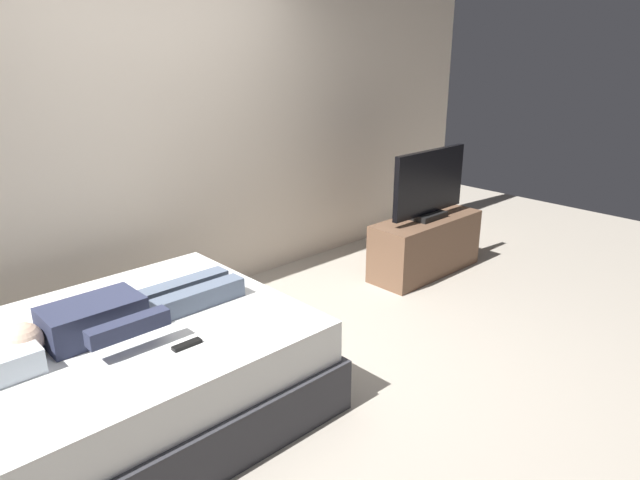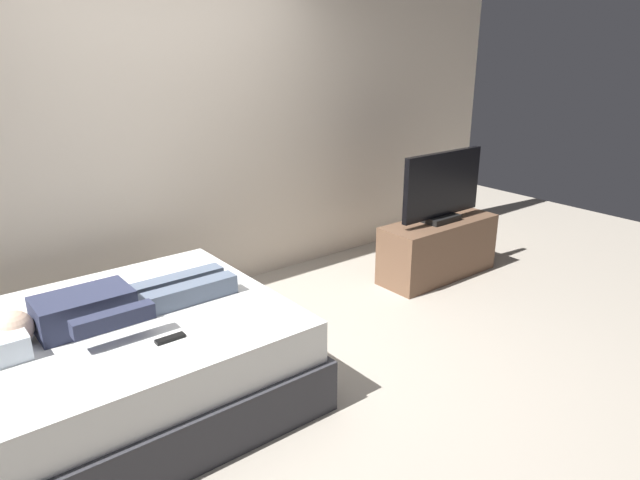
# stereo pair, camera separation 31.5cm
# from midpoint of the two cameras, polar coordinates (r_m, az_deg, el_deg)

# --- Properties ---
(ground_plane) EXTENTS (10.00, 10.00, 0.00)m
(ground_plane) POSITION_cam_midpoint_polar(r_m,az_deg,el_deg) (3.63, -5.78, -13.55)
(ground_plane) COLOR #ADA393
(back_wall) EXTENTS (6.40, 0.10, 2.80)m
(back_wall) POSITION_cam_midpoint_polar(r_m,az_deg,el_deg) (4.58, -14.19, 11.66)
(back_wall) COLOR beige
(back_wall) RESTS_ON ground
(bed) EXTENTS (1.92, 1.53, 0.54)m
(bed) POSITION_cam_midpoint_polar(r_m,az_deg,el_deg) (3.36, -21.55, -12.54)
(bed) COLOR #333338
(bed) RESTS_ON ground
(person) EXTENTS (1.26, 0.46, 0.18)m
(person) POSITION_cam_midpoint_polar(r_m,az_deg,el_deg) (3.22, -21.96, -6.82)
(person) COLOR #2D334C
(person) RESTS_ON bed
(remote) EXTENTS (0.15, 0.04, 0.02)m
(remote) POSITION_cam_midpoint_polar(r_m,az_deg,el_deg) (2.97, -16.05, -9.97)
(remote) COLOR black
(remote) RESTS_ON bed
(tv_stand) EXTENTS (1.10, 0.40, 0.50)m
(tv_stand) POSITION_cam_midpoint_polar(r_m,az_deg,el_deg) (5.10, 8.65, -0.55)
(tv_stand) COLOR brown
(tv_stand) RESTS_ON ground
(tv) EXTENTS (0.88, 0.20, 0.59)m
(tv) POSITION_cam_midpoint_polar(r_m,az_deg,el_deg) (4.95, 8.96, 5.29)
(tv) COLOR black
(tv) RESTS_ON tv_stand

